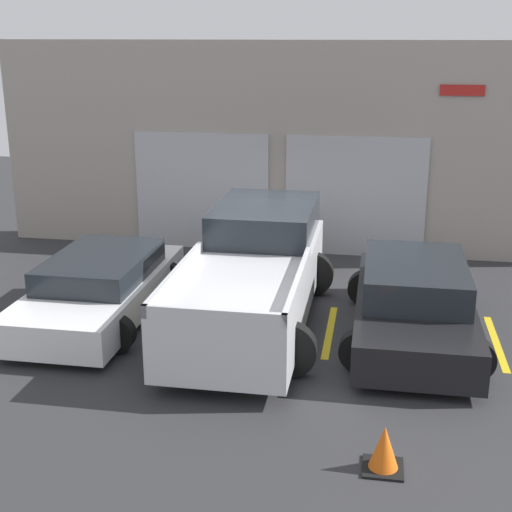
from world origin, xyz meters
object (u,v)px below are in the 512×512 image
Objects in this scene: traffic_cone at (384,450)px; pickup_truck at (254,274)px; sedan_side at (414,303)px; sedan_white at (100,287)px.

pickup_truck is at bearing 118.47° from traffic_cone.
pickup_truck is 1.26× the size of sedan_side.
sedan_side is at bearing 83.36° from traffic_cone.
sedan_white is 5.37m from sedan_side.
pickup_truck is 2.71m from sedan_side.
sedan_white is 6.26m from traffic_cone.
sedan_side reaches higher than traffic_cone.
sedan_side reaches higher than sedan_white.
pickup_truck reaches higher than sedan_white.
sedan_side is (2.68, -0.25, -0.26)m from pickup_truck.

